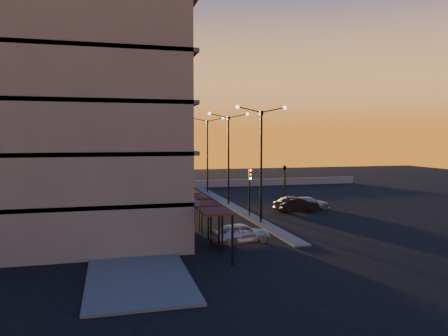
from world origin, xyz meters
TOP-DOWN VIEW (x-y plane):
  - ground at (0.00, 0.00)m, footprint 120.00×120.00m
  - sidewalk_west at (-10.50, 4.00)m, footprint 5.00×40.00m
  - median at (0.00, 10.00)m, footprint 1.20×36.00m
  - parapet at (2.00, 26.00)m, footprint 44.00×0.50m
  - building at (-14.00, 0.03)m, footprint 14.35×17.08m
  - streetlamp_near at (0.00, 0.00)m, footprint 4.32×0.32m
  - streetlamp_mid at (0.00, 10.00)m, footprint 4.32×0.32m
  - streetlamp_far at (0.00, 20.00)m, footprint 4.32×0.32m
  - traffic_light_main at (0.00, 2.87)m, footprint 0.28×0.44m
  - signal_east_a at (8.00, 14.00)m, footprint 0.13×0.16m
  - signal_east_b at (9.50, 18.00)m, footprint 0.42×1.99m
  - car_hatchback at (-3.50, -5.95)m, footprint 4.16×2.30m
  - car_sedan at (5.00, 4.14)m, footprint 4.39×2.08m
  - car_wagon at (6.60, 5.05)m, footprint 4.59×2.60m

SIDE VIEW (x-z plane):
  - ground at x=0.00m, z-range 0.00..0.00m
  - sidewalk_west at x=-10.50m, z-range 0.00..0.12m
  - median at x=0.00m, z-range 0.00..0.12m
  - parapet at x=2.00m, z-range 0.00..1.00m
  - car_wagon at x=6.60m, z-range 0.00..1.25m
  - car_hatchback at x=-3.50m, z-range 0.00..1.34m
  - car_sedan at x=5.00m, z-range 0.00..1.39m
  - signal_east_a at x=8.00m, z-range 0.13..3.73m
  - traffic_light_main at x=0.00m, z-range 0.76..5.01m
  - signal_east_b at x=9.50m, z-range 1.30..4.90m
  - streetlamp_near at x=0.00m, z-range 0.84..10.35m
  - streetlamp_mid at x=0.00m, z-range 0.84..10.35m
  - streetlamp_far at x=0.00m, z-range 0.84..10.35m
  - building at x=-14.00m, z-range -0.59..24.41m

